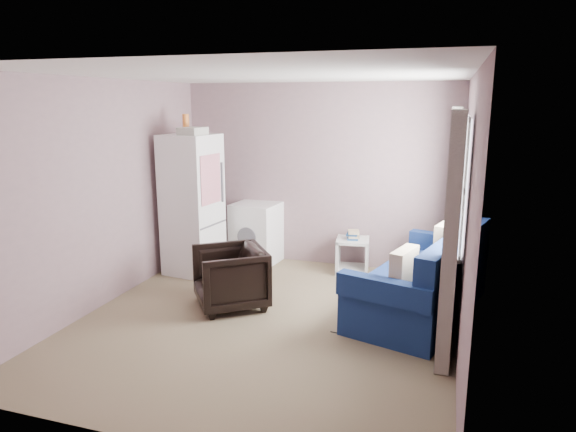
{
  "coord_description": "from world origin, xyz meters",
  "views": [
    {
      "loc": [
        1.73,
        -4.72,
        2.26
      ],
      "look_at": [
        0.05,
        0.6,
        1.0
      ],
      "focal_mm": 32.0,
      "sensor_mm": 36.0,
      "label": 1
    }
  ],
  "objects_px": {
    "sofa": "(425,284)",
    "washing_machine": "(257,231)",
    "fridge": "(192,204)",
    "side_table": "(353,253)",
    "armchair": "(230,274)"
  },
  "relations": [
    {
      "from": "sofa",
      "to": "washing_machine",
      "type": "bearing_deg",
      "value": 169.94
    },
    {
      "from": "fridge",
      "to": "sofa",
      "type": "relative_size",
      "value": 0.93
    },
    {
      "from": "fridge",
      "to": "side_table",
      "type": "distance_m",
      "value": 2.22
    },
    {
      "from": "fridge",
      "to": "side_table",
      "type": "xyz_separation_m",
      "value": [
        2.03,
        0.6,
        -0.66
      ]
    },
    {
      "from": "fridge",
      "to": "washing_machine",
      "type": "relative_size",
      "value": 2.45
    },
    {
      "from": "armchair",
      "to": "sofa",
      "type": "distance_m",
      "value": 2.13
    },
    {
      "from": "washing_machine",
      "to": "side_table",
      "type": "xyz_separation_m",
      "value": [
        1.39,
        -0.07,
        -0.17
      ]
    },
    {
      "from": "armchair",
      "to": "side_table",
      "type": "xyz_separation_m",
      "value": [
        1.08,
        1.57,
        -0.1
      ]
    },
    {
      "from": "armchair",
      "to": "washing_machine",
      "type": "distance_m",
      "value": 1.66
    },
    {
      "from": "armchair",
      "to": "sofa",
      "type": "height_order",
      "value": "sofa"
    },
    {
      "from": "side_table",
      "to": "armchair",
      "type": "bearing_deg",
      "value": -124.62
    },
    {
      "from": "washing_machine",
      "to": "sofa",
      "type": "distance_m",
      "value": 2.66
    },
    {
      "from": "armchair",
      "to": "washing_machine",
      "type": "relative_size",
      "value": 0.88
    },
    {
      "from": "fridge",
      "to": "side_table",
      "type": "height_order",
      "value": "fridge"
    },
    {
      "from": "washing_machine",
      "to": "sofa",
      "type": "relative_size",
      "value": 0.38
    }
  ]
}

